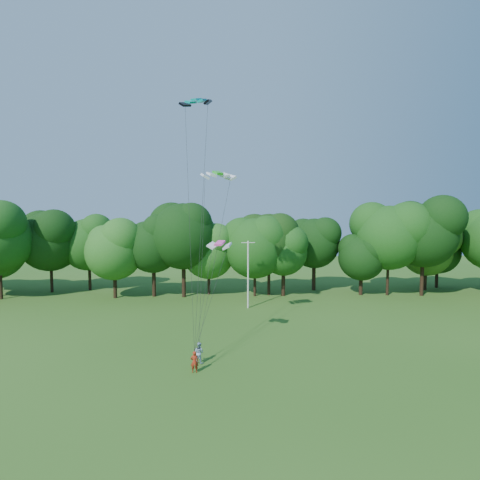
{
  "coord_description": "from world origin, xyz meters",
  "views": [
    {
      "loc": [
        -0.79,
        -16.91,
        11.57
      ],
      "look_at": [
        0.14,
        13.0,
        9.32
      ],
      "focal_mm": 28.0,
      "sensor_mm": 36.0,
      "label": 1
    }
  ],
  "objects": [
    {
      "name": "utility_pole",
      "position": [
        1.57,
        27.49,
        4.18
      ],
      "size": [
        1.63,
        0.25,
        8.13
      ],
      "rotation": [
        0.0,
        0.0,
        0.1
      ],
      "color": "silver",
      "rests_on": "ground"
    },
    {
      "name": "kite_flyer_left",
      "position": [
        -3.26,
        9.41,
        0.79
      ],
      "size": [
        0.59,
        0.4,
        1.57
      ],
      "primitive_type": "imported",
      "rotation": [
        0.0,
        0.0,
        3.18
      ],
      "color": "#A52915",
      "rests_on": "ground"
    },
    {
      "name": "kite_flyer_right",
      "position": [
        -3.06,
        11.12,
        0.81
      ],
      "size": [
        0.99,
        0.93,
        1.62
      ],
      "primitive_type": "imported",
      "rotation": [
        0.0,
        0.0,
        2.61
      ],
      "color": "#8EABC6",
      "rests_on": "ground"
    },
    {
      "name": "ground",
      "position": [
        0.0,
        0.0,
        0.0
      ],
      "size": [
        160.0,
        160.0,
        0.0
      ],
      "primitive_type": "plane",
      "color": "#2C5B19",
      "rests_on": "ground"
    },
    {
      "name": "kite_green",
      "position": [
        -1.73,
        17.11,
        15.09
      ],
      "size": [
        3.33,
        2.4,
        0.52
      ],
      "rotation": [
        0.0,
        0.0,
        0.38
      ],
      "color": "green",
      "rests_on": "ground"
    },
    {
      "name": "tree_back_east",
      "position": [
        28.47,
        37.12,
        7.13
      ],
      "size": [
        7.85,
        7.85,
        11.42
      ],
      "color": "#332614",
      "rests_on": "ground"
    },
    {
      "name": "tree_back_center",
      "position": [
        4.84,
        34.47,
        7.92
      ],
      "size": [
        8.72,
        8.72,
        12.68
      ],
      "color": "black",
      "rests_on": "ground"
    },
    {
      "name": "kite_teal",
      "position": [
        -3.58,
        16.91,
        21.45
      ],
      "size": [
        3.01,
        2.11,
        0.52
      ],
      "rotation": [
        0.0,
        0.0,
        -0.35
      ],
      "color": "#05A1A1",
      "rests_on": "ground"
    },
    {
      "name": "kite_pink",
      "position": [
        -1.51,
        14.1,
        8.99
      ],
      "size": [
        2.2,
        1.63,
        0.42
      ],
      "rotation": [
        0.0,
        0.0,
        -0.38
      ],
      "color": "#FC46AF",
      "rests_on": "ground"
    }
  ]
}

